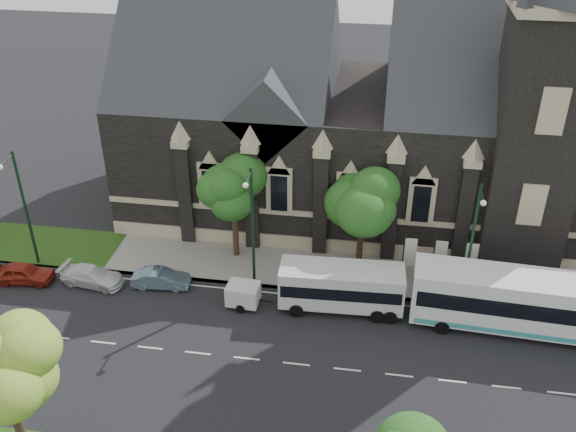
% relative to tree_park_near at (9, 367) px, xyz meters
% --- Properties ---
extents(ground, '(160.00, 160.00, 0.00)m').
position_rel_tree_park_near_xyz_m(ground, '(11.77, 8.77, -6.42)').
color(ground, black).
rests_on(ground, ground).
extents(sidewalk, '(80.00, 5.00, 0.15)m').
position_rel_tree_park_near_xyz_m(sidewalk, '(11.77, 18.27, -6.34)').
color(sidewalk, gray).
rests_on(sidewalk, ground).
extents(museum, '(40.00, 17.70, 29.90)m').
position_rel_tree_park_near_xyz_m(museum, '(16.89, 27.55, 1.75)').
color(museum, black).
rests_on(museum, ground).
extents(tree_park_near, '(4.42, 4.42, 8.56)m').
position_rel_tree_park_near_xyz_m(tree_park_near, '(0.00, 0.00, 0.00)').
color(tree_park_near, black).
rests_on(tree_park_near, ground).
extents(tree_walk_right, '(4.08, 4.08, 7.80)m').
position_rel_tree_park_near_xyz_m(tree_walk_right, '(14.98, 19.48, -0.60)').
color(tree_walk_right, black).
rests_on(tree_walk_right, ground).
extents(tree_walk_left, '(3.91, 3.91, 7.64)m').
position_rel_tree_park_near_xyz_m(tree_walk_left, '(5.97, 19.47, -0.68)').
color(tree_walk_left, black).
rests_on(tree_walk_left, ground).
extents(street_lamp_near, '(0.36, 1.88, 9.00)m').
position_rel_tree_park_near_xyz_m(street_lamp_near, '(21.77, 15.86, -1.30)').
color(street_lamp_near, black).
rests_on(street_lamp_near, ground).
extents(street_lamp_mid, '(0.36, 1.88, 9.00)m').
position_rel_tree_park_near_xyz_m(street_lamp_mid, '(7.77, 15.86, -1.30)').
color(street_lamp_mid, black).
rests_on(street_lamp_mid, ground).
extents(street_lamp_far, '(0.36, 1.88, 9.00)m').
position_rel_tree_park_near_xyz_m(street_lamp_far, '(-8.23, 15.86, -1.30)').
color(street_lamp_far, black).
rests_on(street_lamp_far, ground).
extents(banner_flag_left, '(0.90, 0.10, 4.00)m').
position_rel_tree_park_near_xyz_m(banner_flag_left, '(18.06, 17.77, -4.03)').
color(banner_flag_left, black).
rests_on(banner_flag_left, ground).
extents(banner_flag_center, '(0.90, 0.10, 4.00)m').
position_rel_tree_park_near_xyz_m(banner_flag_center, '(20.06, 17.77, -4.03)').
color(banner_flag_center, black).
rests_on(banner_flag_center, ground).
extents(banner_flag_right, '(0.90, 0.10, 4.00)m').
position_rel_tree_park_near_xyz_m(banner_flag_right, '(22.06, 17.77, -4.03)').
color(banner_flag_right, black).
rests_on(banner_flag_right, ground).
extents(tour_coach, '(13.74, 3.73, 3.97)m').
position_rel_tree_park_near_xyz_m(tour_coach, '(25.18, 14.01, -4.26)').
color(tour_coach, white).
rests_on(tour_coach, ground).
extents(shuttle_bus, '(8.09, 3.08, 3.08)m').
position_rel_tree_park_near_xyz_m(shuttle_bus, '(13.89, 14.47, -4.64)').
color(shuttle_bus, silver).
rests_on(shuttle_bus, ground).
extents(box_trailer, '(3.07, 1.80, 1.62)m').
position_rel_tree_park_near_xyz_m(box_trailer, '(7.52, 13.69, -5.50)').
color(box_trailer, silver).
rests_on(box_trailer, ground).
extents(sedan, '(4.03, 1.69, 1.29)m').
position_rel_tree_park_near_xyz_m(sedan, '(1.50, 14.84, -5.77)').
color(sedan, slate).
rests_on(sedan, ground).
extents(car_far_red, '(4.25, 2.03, 1.40)m').
position_rel_tree_park_near_xyz_m(car_far_red, '(-8.10, 13.89, -5.71)').
color(car_far_red, maroon).
rests_on(car_far_red, ground).
extents(car_far_white, '(4.64, 2.33, 1.29)m').
position_rel_tree_park_near_xyz_m(car_far_white, '(-3.31, 14.39, -5.77)').
color(car_far_white, silver).
rests_on(car_far_white, ground).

